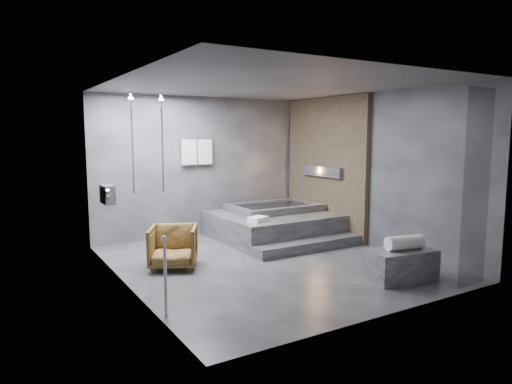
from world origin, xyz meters
TOP-DOWN VIEW (x-y plane):
  - room at (0.40, 0.24)m, footprint 5.00×5.04m
  - tub_deck at (1.05, 1.45)m, footprint 2.20×2.00m
  - tub_step at (1.05, 0.27)m, footprint 2.20×0.36m
  - concrete_bench at (1.16, -1.68)m, footprint 1.03×0.67m
  - driftwood_chair at (-1.40, 0.53)m, footprint 0.96×0.97m
  - rolled_towel at (1.20, -1.70)m, footprint 0.59×0.31m
  - deck_towel at (0.33, 0.85)m, footprint 0.38×0.33m

SIDE VIEW (x-z plane):
  - tub_step at x=1.05m, z-range 0.00..0.18m
  - concrete_bench at x=1.16m, z-range 0.00..0.43m
  - tub_deck at x=1.05m, z-range 0.00..0.50m
  - driftwood_chair at x=-1.40m, z-range 0.00..0.66m
  - rolled_towel at x=1.20m, z-range 0.43..0.63m
  - deck_towel at x=0.33m, z-range 0.50..0.59m
  - room at x=0.40m, z-range 0.32..3.14m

